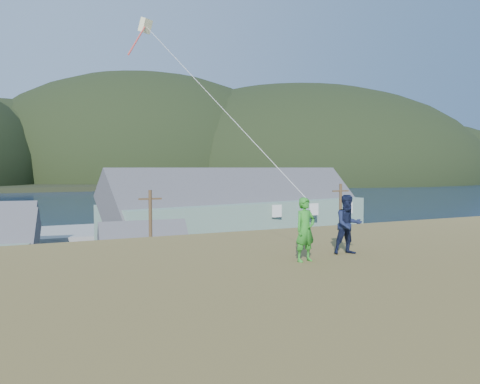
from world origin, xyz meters
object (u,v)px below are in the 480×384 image
object	(u,v)px
kite_flyer_green	(305,230)
lodge	(243,211)
shed_white	(145,252)
kite_flyer_navy	(348,224)
wharf	(35,236)

from	to	relation	value
kite_flyer_green	lodge	bearing A→B (deg)	59.28
shed_white	kite_flyer_navy	distance (m)	29.67
shed_white	lodge	bearing A→B (deg)	39.51
wharf	lodge	world-z (taller)	lodge
lodge	kite_flyer_navy	distance (m)	42.38
shed_white	kite_flyer_green	world-z (taller)	kite_flyer_green
lodge	kite_flyer_green	bearing A→B (deg)	-124.18
wharf	lodge	bearing A→B (deg)	-39.93
lodge	kite_flyer_green	distance (m)	43.41
wharf	lodge	xyz separation A→B (m)	(22.76, -19.05, 4.10)
wharf	kite_flyer_green	size ratio (longest dim) A/B	14.41
kite_flyer_green	kite_flyer_navy	size ratio (longest dim) A/B	0.99
wharf	kite_flyer_navy	xyz separation A→B (m)	(7.79, -58.53, 7.66)
kite_flyer_green	kite_flyer_navy	distance (m)	1.84
lodge	kite_flyer_green	size ratio (longest dim) A/B	19.30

